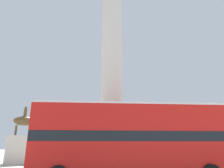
% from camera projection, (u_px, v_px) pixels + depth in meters
% --- Properties ---
extents(monument_column, '(5.91, 5.91, 25.35)m').
position_uv_depth(monument_column, '(112.00, 75.00, 19.47)').
color(monument_column, beige).
rests_on(monument_column, ground_plane).
extents(bus_b, '(11.26, 2.97, 4.29)m').
position_uv_depth(bus_b, '(132.00, 138.00, 11.80)').
color(bus_b, red).
rests_on(bus_b, ground_plane).
extents(equestrian_statue, '(3.69, 3.26, 6.35)m').
position_uv_depth(equestrian_statue, '(21.00, 145.00, 22.16)').
color(equestrian_statue, beige).
rests_on(equestrian_statue, ground_plane).
extents(street_lamp, '(0.41, 0.41, 5.03)m').
position_uv_depth(street_lamp, '(163.00, 133.00, 14.34)').
color(street_lamp, black).
rests_on(street_lamp, ground_plane).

